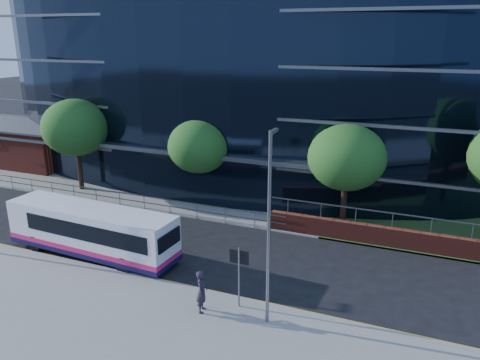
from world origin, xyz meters
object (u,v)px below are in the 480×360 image
at_px(tree_far_a, 76,128).
at_px(tree_far_b, 199,146).
at_px(street_sign, 239,265).
at_px(streetlight_east, 269,225).
at_px(tree_far_c, 347,158).
at_px(brick_pavilion, 35,143).
at_px(city_bus, 93,231).
at_px(pedestrian, 202,291).

distance_m(tree_far_a, tree_far_b, 10.03).
xyz_separation_m(street_sign, tree_far_b, (-7.50, 11.09, 2.06)).
relative_size(street_sign, streetlight_east, 0.35).
bearing_deg(streetlight_east, tree_far_c, 84.89).
bearing_deg(tree_far_c, brick_pavilion, 171.18).
height_order(city_bus, pedestrian, city_bus).
distance_m(street_sign, pedestrian, 1.93).
bearing_deg(pedestrian, streetlight_east, -95.31).
xyz_separation_m(brick_pavilion, pedestrian, (25.19, -16.04, -0.85)).
relative_size(brick_pavilion, pedestrian, 4.56).
height_order(tree_far_a, city_bus, tree_far_a).
relative_size(tree_far_c, pedestrian, 3.46).
bearing_deg(street_sign, tree_far_c, 76.71).
bearing_deg(tree_far_b, street_sign, -55.92).
relative_size(tree_far_c, city_bus, 0.65).
bearing_deg(brick_pavilion, tree_far_b, -11.88).
distance_m(street_sign, city_bus, 9.47).
bearing_deg(city_bus, streetlight_east, -10.02).
bearing_deg(brick_pavilion, city_bus, -37.45).
distance_m(tree_far_c, pedestrian, 12.63).
bearing_deg(street_sign, city_bus, 168.53).
xyz_separation_m(tree_far_c, pedestrian, (-3.81, -11.54, -3.44)).
bearing_deg(pedestrian, tree_far_a, 41.73).
bearing_deg(tree_far_c, streetlight_east, -95.11).
relative_size(brick_pavilion, street_sign, 3.07).
distance_m(street_sign, tree_far_c, 11.14).
relative_size(tree_far_a, tree_far_c, 1.07).
height_order(streetlight_east, city_bus, streetlight_east).
bearing_deg(tree_far_c, pedestrian, -108.25).
relative_size(tree_far_c, streetlight_east, 0.81).
relative_size(brick_pavilion, tree_far_a, 1.23).
xyz_separation_m(street_sign, tree_far_a, (-17.50, 10.59, 2.71)).
relative_size(streetlight_east, pedestrian, 4.25).
distance_m(street_sign, streetlight_east, 2.80).
distance_m(tree_far_b, pedestrian, 13.90).
bearing_deg(tree_far_b, streetlight_east, -52.37).
height_order(street_sign, tree_far_a, tree_far_a).
bearing_deg(city_bus, tree_far_a, 136.30).
height_order(tree_far_c, streetlight_east, streetlight_east).
height_order(brick_pavilion, tree_far_a, tree_far_a).
height_order(brick_pavilion, tree_far_c, tree_far_c).
bearing_deg(brick_pavilion, street_sign, -29.65).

